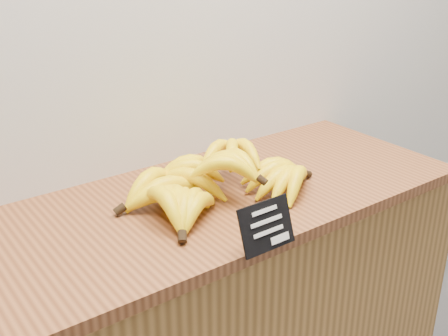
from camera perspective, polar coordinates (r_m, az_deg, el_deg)
counter_top at (r=1.40m, az=-1.21°, el=-3.29°), size 1.30×0.54×0.03m
chalkboard_sign at (r=1.16m, az=4.36°, el=-5.90°), size 0.13×0.04×0.10m
banana_pile at (r=1.37m, az=-1.62°, el=-1.15°), size 0.54×0.40×0.12m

